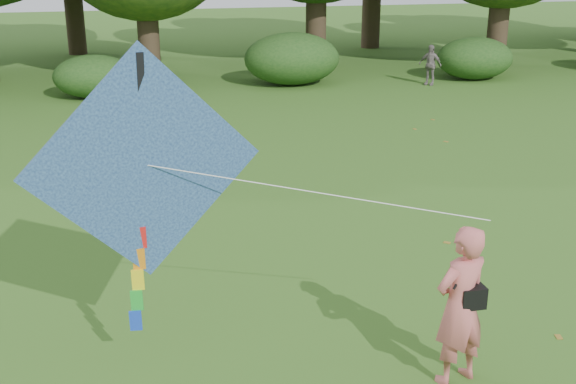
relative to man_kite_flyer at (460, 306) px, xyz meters
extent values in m
plane|color=#265114|center=(-0.57, 0.94, -0.99)|extent=(100.00, 100.00, 0.00)
imported|color=#C6605D|center=(0.00, 0.00, 0.00)|extent=(0.83, 0.67, 1.99)
imported|color=slate|center=(7.30, 17.62, -0.26)|extent=(0.86, 0.86, 1.46)
cube|color=black|center=(0.12, -0.03, 0.12)|extent=(0.30, 0.20, 0.26)
cylinder|color=black|center=(0.00, -0.04, 0.50)|extent=(0.33, 0.14, 0.47)
cube|color=#23429A|center=(-3.46, 0.82, 1.71)|extent=(2.63, 0.60, 2.68)
cube|color=black|center=(-3.46, 0.85, 1.71)|extent=(0.14, 0.25, 2.45)
cylinder|color=white|center=(-1.60, 0.38, 1.38)|extent=(3.71, 0.88, 0.66)
cube|color=red|center=(-3.56, 0.84, 0.85)|extent=(0.14, 0.06, 0.26)
cube|color=orange|center=(-3.59, 0.84, 0.59)|extent=(0.14, 0.06, 0.26)
cube|color=yellow|center=(-3.62, 0.84, 0.33)|extent=(0.14, 0.06, 0.26)
cube|color=green|center=(-3.65, 0.84, 0.07)|extent=(0.14, 0.06, 0.26)
cube|color=blue|center=(-3.68, 0.84, -0.19)|extent=(0.14, 0.06, 0.26)
cylinder|color=#3A2D1E|center=(-2.57, 20.94, 0.58)|extent=(0.80, 0.80, 3.15)
cylinder|color=#3A2D1E|center=(4.43, 22.94, 0.84)|extent=(0.86, 0.86, 3.67)
cylinder|color=#3A2D1E|center=(11.43, 20.44, 0.72)|extent=(0.83, 0.83, 3.43)
cylinder|color=#3A2D1E|center=(-5.57, 28.44, 0.76)|extent=(0.84, 0.84, 3.50)
cylinder|color=#3A2D1E|center=(8.43, 27.44, 1.02)|extent=(0.90, 0.90, 4.02)
ellipsoid|color=#264919|center=(-4.57, 18.04, -0.28)|extent=(2.66, 2.09, 1.42)
ellipsoid|color=#264919|center=(2.43, 18.84, -0.06)|extent=(3.50, 2.75, 1.88)
ellipsoid|color=#264919|center=(9.43, 18.34, -0.21)|extent=(2.94, 2.31, 1.58)
cube|color=olive|center=(1.70, 3.88, -0.99)|extent=(0.14, 0.14, 0.01)
cube|color=olive|center=(1.79, 0.60, -0.99)|extent=(0.11, 0.14, 0.01)
cube|color=olive|center=(4.25, 11.55, -0.99)|extent=(0.08, 0.12, 0.01)
cube|color=olive|center=(5.21, 12.49, -0.99)|extent=(0.12, 0.14, 0.01)
cube|color=olive|center=(-2.64, 7.36, -0.99)|extent=(0.14, 0.14, 0.01)
cube|color=olive|center=(4.54, 10.11, -0.99)|extent=(0.13, 0.14, 0.01)
cube|color=olive|center=(-2.60, 5.82, -0.99)|extent=(0.14, 0.14, 0.01)
camera|label=1|loc=(-3.61, -6.81, 4.00)|focal=45.00mm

